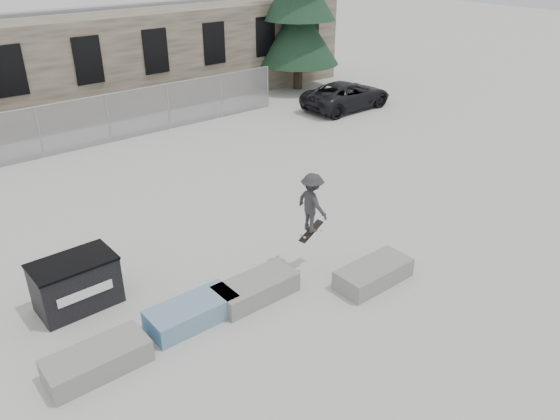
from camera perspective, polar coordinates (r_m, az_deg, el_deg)
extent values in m
plane|color=#A9A8A4|center=(12.73, -5.65, -10.64)|extent=(120.00, 120.00, 0.00)
cube|color=brown|center=(25.97, -26.90, 11.90)|extent=(36.00, 2.50, 4.50)
cube|color=black|center=(24.63, -26.46, 12.88)|extent=(1.20, 0.12, 2.00)
cube|color=black|center=(25.52, -19.43, 14.53)|extent=(1.20, 0.12, 2.00)
cube|color=black|center=(26.77, -12.87, 15.87)|extent=(1.20, 0.12, 2.00)
cube|color=black|center=(28.32, -6.90, 16.90)|extent=(1.20, 0.12, 2.00)
cube|color=black|center=(30.14, -1.55, 17.67)|extent=(1.20, 0.12, 2.00)
cube|color=black|center=(32.17, 3.20, 18.23)|extent=(1.20, 0.12, 2.00)
cylinder|color=gray|center=(22.76, -23.86, 7.38)|extent=(0.06, 0.06, 2.00)
cylinder|color=gray|center=(23.56, -17.50, 9.06)|extent=(0.06, 0.06, 2.00)
cylinder|color=gray|center=(24.65, -11.58, 10.51)|extent=(0.06, 0.06, 2.00)
cylinder|color=gray|center=(25.98, -6.17, 11.73)|extent=(0.06, 0.06, 2.00)
cylinder|color=gray|center=(27.52, -1.29, 12.74)|extent=(0.06, 0.06, 2.00)
cube|color=#99999E|center=(22.76, -23.86, 7.38)|extent=(22.00, 0.02, 2.00)
cylinder|color=gray|center=(22.48, -24.33, 9.77)|extent=(22.00, 0.04, 0.04)
cube|color=gray|center=(11.68, -18.54, -14.68)|extent=(2.00, 0.90, 0.49)
cube|color=#2D471E|center=(11.56, -18.68, -13.99)|extent=(1.76, 0.66, 0.10)
cube|color=teal|center=(12.43, -9.17, -10.53)|extent=(2.00, 0.90, 0.49)
cube|color=#2D471E|center=(12.32, -9.23, -9.84)|extent=(1.76, 0.66, 0.10)
cube|color=gray|center=(13.03, -2.54, -8.20)|extent=(2.00, 0.90, 0.49)
cube|color=#2D471E|center=(12.92, -2.55, -7.53)|extent=(1.76, 0.66, 0.10)
cube|color=gray|center=(13.73, 9.74, -6.58)|extent=(2.00, 0.90, 0.49)
cube|color=#2D471E|center=(13.63, 9.80, -5.93)|extent=(1.76, 0.66, 0.10)
cube|color=black|center=(13.40, -20.53, -7.28)|extent=(1.81, 1.10, 1.16)
cube|color=black|center=(13.09, -20.94, -5.10)|extent=(1.85, 1.15, 0.05)
cube|color=white|center=(12.93, -19.65, -8.23)|extent=(1.25, 0.04, 0.22)
cylinder|color=#38281E|center=(30.99, 1.90, 14.94)|extent=(0.50, 0.50, 2.64)
cone|color=black|center=(30.68, 1.95, 18.02)|extent=(4.38, 4.38, 3.20)
imported|color=black|center=(27.52, 6.99, 11.82)|extent=(4.78, 2.22, 1.32)
imported|color=#2C2B2E|center=(13.42, 3.36, 0.76)|extent=(0.61, 1.01, 1.54)
cube|color=black|center=(13.79, 3.27, -2.23)|extent=(0.77, 0.30, 0.35)
cylinder|color=beige|center=(13.60, 2.59, -2.89)|extent=(0.06, 0.03, 0.06)
cylinder|color=beige|center=(13.69, 2.20, -2.66)|extent=(0.06, 0.03, 0.06)
cylinder|color=beige|center=(13.94, 4.32, -2.16)|extent=(0.06, 0.03, 0.06)
cylinder|color=beige|center=(14.03, 3.93, -1.94)|extent=(0.06, 0.03, 0.06)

